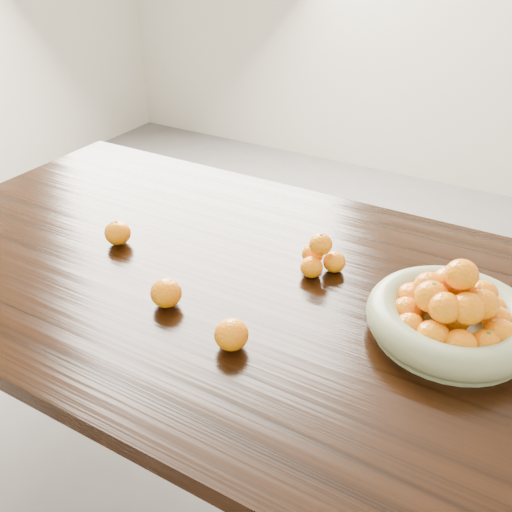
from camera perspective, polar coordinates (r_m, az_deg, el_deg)
The scene contains 7 objects.
ground at distance 1.81m, azimuth 1.53°, elevation -23.13°, with size 5.00×5.00×0.00m, color #5A5855.
dining_table at distance 1.32m, azimuth 1.93°, elevation -6.33°, with size 2.00×1.00×0.75m.
fruit_bowl at distance 1.17m, azimuth 19.01°, elevation -5.66°, with size 0.33×0.33×0.17m.
orange_pyramid at distance 1.32m, azimuth 6.39°, elevation -0.05°, with size 0.11×0.11×0.09m.
loose_orange_0 at distance 1.46m, azimuth -13.66°, elevation 2.26°, with size 0.07×0.07×0.06m, color orange.
loose_orange_1 at distance 1.21m, azimuth -8.97°, elevation -3.67°, with size 0.07×0.07×0.06m, color orange.
loose_orange_2 at distance 1.09m, azimuth -2.48°, elevation -7.86°, with size 0.07×0.07×0.06m, color orange.
Camera 1 is at (0.49, -0.93, 1.47)m, focal length 40.00 mm.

